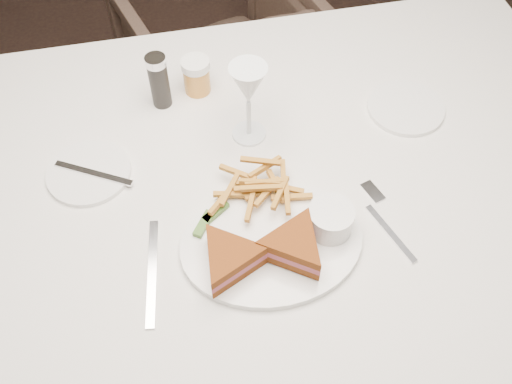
{
  "coord_description": "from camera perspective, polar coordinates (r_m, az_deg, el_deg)",
  "views": [
    {
      "loc": [
        0.3,
        -0.42,
        1.61
      ],
      "look_at": [
        0.37,
        0.17,
        0.8
      ],
      "focal_mm": 40.0,
      "sensor_mm": 36.0,
      "label": 1
    }
  ],
  "objects": [
    {
      "name": "table",
      "position": [
        1.39,
        -0.24,
        -8.78
      ],
      "size": [
        1.56,
        1.11,
        0.75
      ],
      "primitive_type": "cube",
      "rotation": [
        0.0,
        0.0,
        0.1
      ],
      "color": "silver",
      "rests_on": "ground"
    },
    {
      "name": "chair_far",
      "position": [
        2.04,
        -3.47,
        13.6
      ],
      "size": [
        0.75,
        0.73,
        0.6
      ],
      "primitive_type": "imported",
      "rotation": [
        0.0,
        0.0,
        3.52
      ],
      "color": "#46342B",
      "rests_on": "ground"
    },
    {
      "name": "table_setting",
      "position": [
        1.02,
        0.05,
        0.37
      ],
      "size": [
        0.81,
        0.59,
        0.18
      ],
      "color": "white",
      "rests_on": "table"
    }
  ]
}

